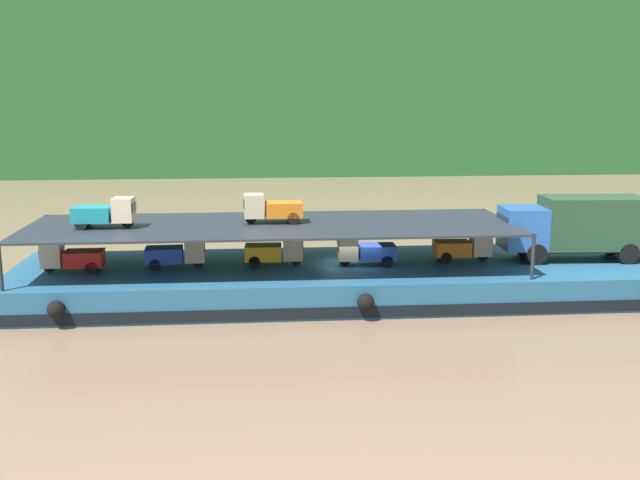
# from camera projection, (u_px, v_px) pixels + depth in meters

# --- Properties ---
(ground_plane) EXTENTS (400.00, 400.00, 0.00)m
(ground_plane) POSITION_uv_depth(u_px,v_px,m) (352.00, 294.00, 35.70)
(ground_plane) COLOR #7F664C
(hillside_far_bank) EXTENTS (136.75, 34.16, 29.37)m
(hillside_far_bank) POSITION_uv_depth(u_px,v_px,m) (288.00, 38.00, 97.35)
(hillside_far_bank) COLOR #235628
(hillside_far_bank) RESTS_ON ground
(cargo_barge) EXTENTS (31.83, 8.75, 1.50)m
(cargo_barge) POSITION_uv_depth(u_px,v_px,m) (353.00, 279.00, 35.53)
(cargo_barge) COLOR #23567A
(cargo_barge) RESTS_ON ground
(covered_lorry) EXTENTS (7.93, 2.59, 3.10)m
(covered_lorry) POSITION_uv_depth(u_px,v_px,m) (576.00, 226.00, 36.04)
(covered_lorry) COLOR #285BA3
(covered_lorry) RESTS_ON cargo_barge
(cargo_rack) EXTENTS (22.63, 7.36, 2.00)m
(cargo_rack) POSITION_uv_depth(u_px,v_px,m) (272.00, 225.00, 34.71)
(cargo_rack) COLOR #232833
(cargo_rack) RESTS_ON cargo_barge
(mini_truck_lower_stern) EXTENTS (2.76, 1.23, 1.38)m
(mini_truck_lower_stern) POSITION_uv_depth(u_px,v_px,m) (71.00, 257.00, 33.73)
(mini_truck_lower_stern) COLOR red
(mini_truck_lower_stern) RESTS_ON cargo_barge
(mini_truck_lower_aft) EXTENTS (2.79, 1.29, 1.38)m
(mini_truck_lower_aft) POSITION_uv_depth(u_px,v_px,m) (176.00, 253.00, 34.58)
(mini_truck_lower_aft) COLOR #1E47B7
(mini_truck_lower_aft) RESTS_ON cargo_barge
(mini_truck_lower_mid) EXTENTS (2.78, 1.27, 1.38)m
(mini_truck_lower_mid) POSITION_uv_depth(u_px,v_px,m) (275.00, 251.00, 35.06)
(mini_truck_lower_mid) COLOR gold
(mini_truck_lower_mid) RESTS_ON cargo_barge
(mini_truck_lower_fore) EXTENTS (2.76, 1.23, 1.38)m
(mini_truck_lower_fore) POSITION_uv_depth(u_px,v_px,m) (365.00, 251.00, 35.10)
(mini_truck_lower_fore) COLOR #1E47B7
(mini_truck_lower_fore) RESTS_ON cargo_barge
(mini_truck_lower_bow) EXTENTS (2.76, 1.24, 1.38)m
(mini_truck_lower_bow) POSITION_uv_depth(u_px,v_px,m) (463.00, 247.00, 35.98)
(mini_truck_lower_bow) COLOR orange
(mini_truck_lower_bow) RESTS_ON cargo_barge
(mini_truck_upper_stern) EXTENTS (2.79, 1.29, 1.38)m
(mini_truck_upper_stern) POSITION_uv_depth(u_px,v_px,m) (105.00, 213.00, 33.58)
(mini_truck_upper_stern) COLOR teal
(mini_truck_upper_stern) RESTS_ON cargo_rack
(mini_truck_upper_mid) EXTENTS (2.78, 1.28, 1.38)m
(mini_truck_upper_mid) POSITION_uv_depth(u_px,v_px,m) (272.00, 208.00, 34.86)
(mini_truck_upper_mid) COLOR orange
(mini_truck_upper_mid) RESTS_ON cargo_rack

